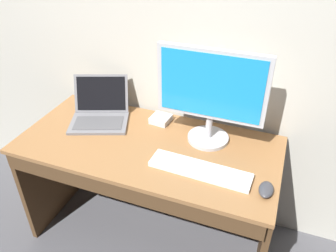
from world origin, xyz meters
TOP-DOWN VIEW (x-y plane):
  - ground_plane at (0.00, 0.00)m, footprint 14.00×14.00m
  - back_wall at (0.00, 0.38)m, footprint 4.33×0.04m
  - desk at (0.00, -0.02)m, footprint 1.41×0.66m
  - laptop_space_gray at (-0.36, 0.12)m, footprint 0.42×0.42m
  - external_monitor at (0.30, 0.14)m, footprint 0.56×0.22m
  - wired_keyboard at (0.33, -0.12)m, footprint 0.50×0.14m
  - computer_mouse at (0.64, -0.15)m, footprint 0.07×0.11m
  - external_drive_box at (-0.01, 0.23)m, footprint 0.12×0.12m

SIDE VIEW (x-z plane):
  - ground_plane at x=0.00m, z-range 0.00..0.00m
  - desk at x=0.00m, z-range 0.16..0.89m
  - wired_keyboard at x=0.33m, z-range 0.73..0.75m
  - computer_mouse at x=0.64m, z-range 0.73..0.76m
  - external_drive_box at x=-0.01m, z-range 0.73..0.76m
  - laptop_space_gray at x=-0.36m, z-range 0.66..0.89m
  - external_monitor at x=0.30m, z-range 0.76..1.28m
  - back_wall at x=0.00m, z-range 0.00..2.70m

